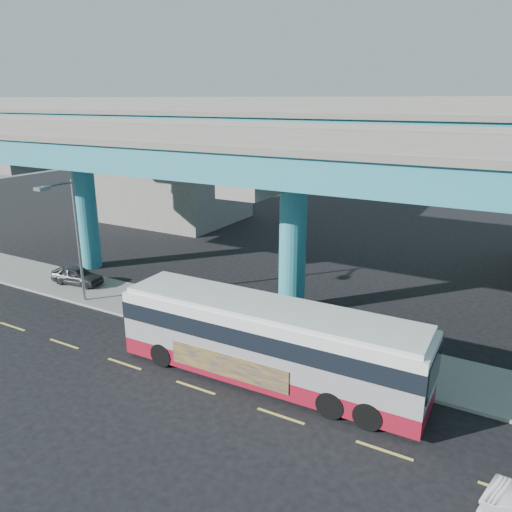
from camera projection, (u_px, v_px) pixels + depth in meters
The scene contains 9 objects.
ground at pixel (200, 384), 21.19m from camera, with size 120.00×120.00×0.00m, color black.
sidewalk at pixel (262, 332), 25.74m from camera, with size 70.00×4.00×0.15m, color gray.
lane_markings at pixel (195, 388), 20.94m from camera, with size 58.00×0.12×0.01m.
viaduct at pixel (296, 148), 26.01m from camera, with size 52.00×12.40×11.70m.
building_concrete at pixel (175, 174), 49.14m from camera, with size 12.00×10.00×9.00m, color gray.
transit_bus at pixel (268, 339), 21.04m from camera, with size 13.54×3.07×3.46m.
parked_car at pixel (77, 275), 32.10m from camera, with size 3.60×1.85×1.17m, color #313136.
street_lamp at pixel (69, 225), 27.86m from camera, with size 0.50×2.38×7.21m.
stop_sign at pixel (348, 331), 21.74m from camera, with size 0.65×0.40×2.46m.
Camera 1 is at (11.21, -14.99, 11.58)m, focal length 35.00 mm.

